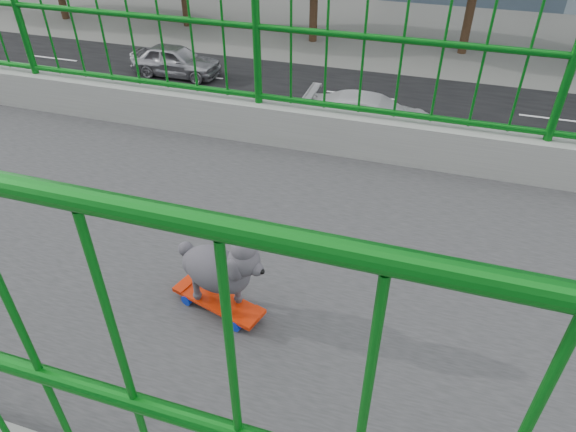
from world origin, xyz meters
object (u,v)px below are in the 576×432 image
Objects in this scene: skateboard at (218,302)px; car_5 at (309,294)px; poodle at (219,268)px; car_6 at (208,190)px; car_4 at (176,60)px; car_0 at (168,261)px; car_3 at (372,116)px.

car_5 is at bearing -153.97° from skateboard.
poodle reaches higher than car_6.
poodle reaches higher than car_4.
car_0 is 0.86× the size of car_6.
car_3 is (-9.60, 3.29, -0.03)m from car_0.
car_6 reaches higher than car_4.
car_0 is at bearing 161.09° from car_3.
poodle reaches higher than car_3.
skateboard is 0.10× the size of car_3.
car_0 is 10.15m from car_3.
car_4 is at bearing -141.98° from car_5.
car_4 is (-12.80, -6.48, -0.04)m from car_0.
skateboard is 23.06m from car_4.
car_5 is (-6.37, -1.18, -6.57)m from poodle.
skateboard reaches higher than car_6.
car_3 reaches higher than car_6.
car_5 is at bearing -153.76° from poodle.
skateboard is 17.22m from car_3.
car_4 is (-3.20, -9.77, -0.01)m from car_3.
car_0 reaches higher than car_5.
car_4 is 0.81× the size of car_6.
car_4 is at bearing -133.98° from poodle.
car_3 is (-15.97, -1.42, -6.55)m from poodle.
car_4 is at bearing -147.70° from car_6.
poodle reaches higher than skateboard.
skateboard reaches higher than car_0.
poodle is at bearing 28.13° from car_6.
skateboard is at bearing 36.35° from car_0.
car_4 is (-19.17, -11.19, -6.57)m from poodle.
skateboard is at bearing -90.00° from poodle.
car_5 is at bearing 90.00° from car_0.
car_5 is (9.60, 0.24, -0.02)m from car_3.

